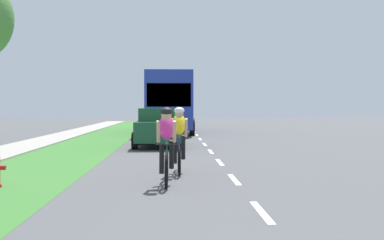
{
  "coord_description": "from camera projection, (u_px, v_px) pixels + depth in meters",
  "views": [
    {
      "loc": [
        -1.34,
        -2.98,
        1.6
      ],
      "look_at": [
        -0.49,
        21.49,
        1.0
      ],
      "focal_mm": 52.02,
      "sensor_mm": 36.0,
      "label": 1
    }
  ],
  "objects": [
    {
      "name": "ground_plane",
      "position": [
        205.0,
        145.0,
        23.04
      ],
      "size": [
        120.0,
        120.0,
        0.0
      ],
      "primitive_type": "plane",
      "color": "#4C4C4F"
    },
    {
      "name": "sedan_dark_green",
      "position": [
        159.0,
        127.0,
        22.02
      ],
      "size": [
        1.98,
        4.3,
        1.52
      ],
      "color": "#194C2D",
      "rests_on": "ground_plane"
    },
    {
      "name": "sidewalk_concrete",
      "position": [
        30.0,
        145.0,
        22.79
      ],
      "size": [
        1.81,
        70.0,
        0.1
      ],
      "primitive_type": "cube",
      "color": "#9E998E",
      "rests_on": "ground_plane"
    },
    {
      "name": "cyclist_trailing",
      "position": [
        179.0,
        139.0,
        13.21
      ],
      "size": [
        0.42,
        1.72,
        1.58
      ],
      "color": "black",
      "rests_on": "ground_plane"
    },
    {
      "name": "lane_markings_center",
      "position": [
        200.0,
        139.0,
        27.04
      ],
      "size": [
        0.12,
        54.07,
        0.01
      ],
      "color": "white",
      "rests_on": "ground_plane"
    },
    {
      "name": "bus_blue",
      "position": [
        169.0,
        100.0,
        33.96
      ],
      "size": [
        2.78,
        11.6,
        3.48
      ],
      "color": "#23389E",
      "rests_on": "ground_plane"
    },
    {
      "name": "grass_verge",
      "position": [
        87.0,
        145.0,
        22.87
      ],
      "size": [
        2.9,
        70.0,
        0.01
      ],
      "primitive_type": "cube",
      "color": "#38722D",
      "rests_on": "ground_plane"
    },
    {
      "name": "cyclist_lead",
      "position": [
        167.0,
        145.0,
        11.21
      ],
      "size": [
        0.42,
        1.72,
        1.58
      ],
      "color": "black",
      "rests_on": "ground_plane"
    }
  ]
}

